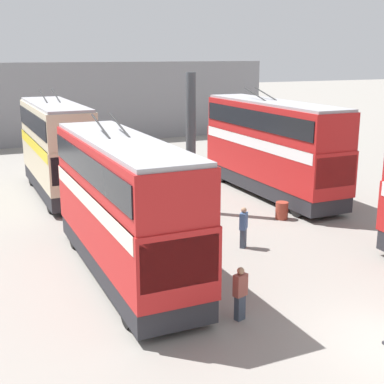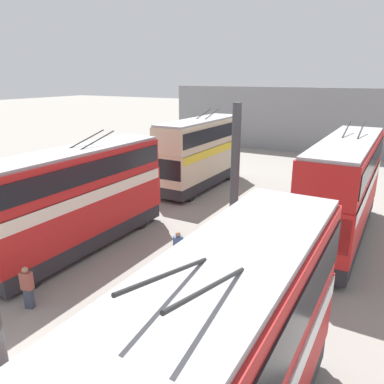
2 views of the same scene
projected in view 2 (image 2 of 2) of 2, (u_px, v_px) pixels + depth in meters
name	position (u px, v px, depth m)	size (l,w,h in m)	color
depot_back_wall	(324.00, 122.00, 39.82)	(0.50, 36.00, 7.05)	gray
support_column_far	(235.00, 170.00, 20.38)	(0.87, 0.87, 6.91)	#42474C
bus_left_near	(221.00, 370.00, 7.04)	(9.37, 2.54, 5.76)	black
bus_left_far	(343.00, 184.00, 18.85)	(11.11, 2.54, 5.88)	black
bus_right_near	(77.00, 194.00, 17.90)	(10.25, 2.54, 5.58)	black
bus_right_far	(200.00, 149.00, 28.06)	(9.41, 2.54, 5.79)	black
person_by_right_row	(27.00, 286.00, 13.60)	(0.36, 0.47, 1.68)	#384251
person_aisle_foreground	(62.00, 370.00, 9.63)	(0.47, 0.35, 1.81)	#2D2D33
person_by_left_row	(172.00, 349.00, 10.54)	(0.47, 0.47, 1.60)	#2D2D33
person_aisle_midway	(178.00, 249.00, 16.51)	(0.46, 0.47, 1.73)	#384251
oil_drum	(277.00, 254.00, 17.13)	(0.63, 0.63, 0.84)	#933828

